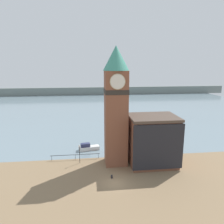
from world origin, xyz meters
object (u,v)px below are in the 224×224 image
clock_tower (116,104)px  boat_near (88,147)px  mooring_bollard_near (112,176)px  lamp_post (79,151)px  pier_building (153,140)px

clock_tower → boat_near: bearing=126.4°
clock_tower → mooring_bollard_near: (-1.55, -6.17, -12.09)m
clock_tower → mooring_bollard_near: bearing=-104.1°
boat_near → mooring_bollard_near: bearing=-83.9°
clock_tower → lamp_post: size_ratio=5.90×
pier_building → mooring_bollard_near: pier_building is taller
pier_building → mooring_bollard_near: 11.23m
mooring_bollard_near → clock_tower: bearing=75.9°
lamp_post → mooring_bollard_near: bearing=-49.4°
pier_building → lamp_post: pier_building is taller
clock_tower → lamp_post: clock_tower is taller
lamp_post → pier_building: bearing=-7.2°
clock_tower → boat_near: clock_tower is taller
pier_building → mooring_bollard_near: (-8.91, -4.98, -4.68)m
boat_near → mooring_bollard_near: size_ratio=7.25×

